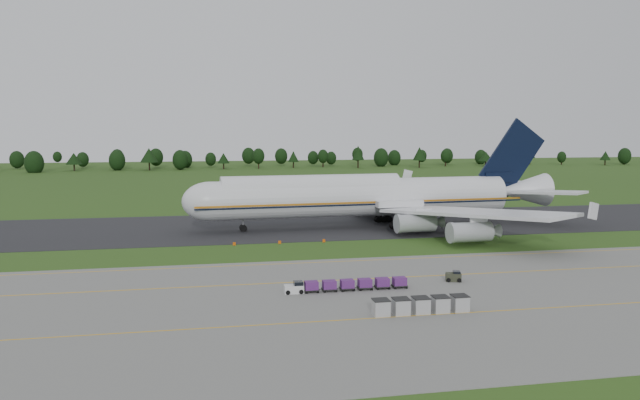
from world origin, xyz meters
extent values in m
plane|color=#274715|center=(0.00, 0.00, 0.00)|extent=(600.00, 600.00, 0.00)
cube|color=slate|center=(0.00, -34.00, 0.03)|extent=(300.00, 52.00, 0.06)
cube|color=black|center=(0.00, 28.00, 0.04)|extent=(300.00, 40.00, 0.08)
cube|color=orange|center=(0.00, -22.00, 0.07)|extent=(300.00, 0.25, 0.01)
cube|color=orange|center=(0.00, -40.00, 0.07)|extent=(300.00, 0.20, 0.01)
cube|color=orange|center=(0.00, -10.00, 0.07)|extent=(120.00, 0.20, 0.01)
cylinder|color=black|center=(-97.81, 212.45, 1.48)|extent=(0.70, 0.70, 2.97)
sphere|color=black|center=(-97.81, 212.45, 4.53)|extent=(8.98, 8.98, 8.98)
cylinder|color=black|center=(-81.48, 221.72, 1.60)|extent=(0.70, 0.70, 3.21)
cone|color=black|center=(-81.48, 221.72, 6.05)|extent=(7.94, 7.94, 5.70)
cylinder|color=black|center=(-60.85, 221.45, 1.62)|extent=(0.70, 0.70, 3.24)
sphere|color=black|center=(-60.85, 221.45, 4.96)|extent=(8.10, 8.10, 8.10)
cylinder|color=black|center=(-44.94, 218.17, 2.02)|extent=(0.70, 0.70, 4.04)
cone|color=black|center=(-44.94, 218.17, 7.63)|extent=(8.95, 8.95, 7.18)
cylinder|color=black|center=(-29.74, 219.45, 1.66)|extent=(0.70, 0.70, 3.31)
sphere|color=black|center=(-29.74, 219.45, 5.06)|extent=(7.76, 7.76, 7.76)
cylinder|color=black|center=(-7.84, 220.46, 1.52)|extent=(0.70, 0.70, 3.03)
cone|color=black|center=(-7.84, 220.46, 5.73)|extent=(6.27, 6.27, 5.39)
cylinder|color=black|center=(10.25, 219.73, 2.16)|extent=(0.70, 0.70, 4.32)
sphere|color=black|center=(10.25, 219.73, 6.60)|extent=(6.29, 6.29, 6.29)
cylinder|color=black|center=(29.06, 222.54, 1.63)|extent=(0.70, 0.70, 3.25)
cone|color=black|center=(29.06, 222.54, 6.14)|extent=(5.74, 5.74, 5.78)
cylinder|color=black|center=(45.88, 226.33, 1.93)|extent=(0.70, 0.70, 3.86)
sphere|color=black|center=(45.88, 226.33, 5.90)|extent=(5.73, 5.73, 5.73)
cylinder|color=black|center=(62.71, 215.39, 2.14)|extent=(0.70, 0.70, 4.28)
cone|color=black|center=(62.71, 215.39, 8.09)|extent=(6.51, 6.51, 7.61)
cylinder|color=black|center=(78.69, 226.57, 1.60)|extent=(0.70, 0.70, 3.20)
sphere|color=black|center=(78.69, 226.57, 4.89)|extent=(8.09, 8.09, 8.09)
cylinder|color=black|center=(95.71, 212.06, 2.01)|extent=(0.70, 0.70, 4.01)
cone|color=black|center=(95.71, 212.06, 7.58)|extent=(7.06, 7.06, 7.14)
cylinder|color=black|center=(114.07, 220.50, 1.90)|extent=(0.70, 0.70, 3.80)
sphere|color=black|center=(114.07, 220.50, 5.80)|extent=(5.58, 5.58, 5.58)
cylinder|color=black|center=(136.20, 216.85, 1.46)|extent=(0.70, 0.70, 2.93)
cone|color=black|center=(136.20, 216.85, 5.53)|extent=(8.18, 8.18, 5.20)
cylinder|color=black|center=(150.90, 213.19, 1.59)|extent=(0.70, 0.70, 3.19)
sphere|color=black|center=(150.90, 213.19, 4.87)|extent=(6.67, 6.67, 6.67)
cylinder|color=black|center=(169.23, 227.88, 1.93)|extent=(0.70, 0.70, 3.87)
cone|color=black|center=(169.23, 227.88, 7.31)|extent=(5.66, 5.66, 6.88)
cylinder|color=black|center=(185.85, 222.00, 1.46)|extent=(0.70, 0.70, 2.92)
sphere|color=black|center=(185.85, 222.00, 4.46)|extent=(5.03, 5.03, 5.03)
cylinder|color=black|center=(208.03, 213.53, 1.45)|extent=(0.70, 0.70, 2.89)
cone|color=black|center=(208.03, 213.53, 5.46)|extent=(5.92, 5.92, 5.14)
cylinder|color=black|center=(223.03, 217.08, 1.62)|extent=(0.70, 0.70, 3.23)
sphere|color=black|center=(223.03, 217.08, 4.94)|extent=(7.31, 7.31, 7.31)
cylinder|color=silver|center=(14.55, 23.71, 6.49)|extent=(65.25, 11.53, 8.06)
cylinder|color=silver|center=(3.38, 23.11, 8.39)|extent=(38.33, 8.32, 6.29)
sphere|color=silver|center=(-17.86, 21.97, 6.49)|extent=(8.06, 8.06, 8.06)
cone|color=silver|center=(53.11, 25.79, 7.05)|extent=(12.70, 8.31, 7.66)
cube|color=orange|center=(14.77, 19.67, 5.82)|extent=(71.53, 3.91, 0.39)
cube|color=silver|center=(30.73, 3.18, 5.48)|extent=(28.27, 38.69, 0.62)
cube|color=silver|center=(28.44, 45.87, 5.48)|extent=(25.13, 39.41, 0.62)
cylinder|color=#999BA1|center=(21.95, 9.99, 2.69)|extent=(8.02, 4.00, 3.58)
cylinder|color=#999BA1|center=(28.00, -2.01, 2.69)|extent=(8.02, 4.00, 3.58)
cylinder|color=#999BA1|center=(20.44, 38.15, 2.69)|extent=(8.02, 4.00, 3.58)
cylinder|color=#999BA1|center=(25.17, 50.73, 2.69)|extent=(8.02, 4.00, 3.58)
cube|color=black|center=(50.33, 25.64, 14.59)|extent=(16.33, 1.49, 17.97)
cube|color=silver|center=(55.23, 17.50, 7.39)|extent=(13.40, 15.44, 0.50)
cube|color=silver|center=(54.33, 34.26, 7.39)|extent=(12.42, 15.71, 0.50)
cylinder|color=slate|center=(-11.15, 22.33, 1.23)|extent=(0.40, 0.40, 2.46)
cylinder|color=black|center=(-11.15, 22.33, 0.73)|extent=(1.51, 1.08, 1.45)
cylinder|color=slate|center=(21.53, 19.04, 1.23)|extent=(0.40, 0.40, 2.46)
cylinder|color=black|center=(21.53, 19.04, 0.73)|extent=(1.51, 1.08, 1.45)
cylinder|color=slate|center=(20.99, 29.10, 1.23)|extent=(0.40, 0.40, 2.46)
cylinder|color=black|center=(20.99, 29.10, 0.73)|extent=(1.51, 1.08, 1.45)
cube|color=silver|center=(-7.97, -27.66, 0.59)|extent=(2.50, 1.35, 1.06)
cylinder|color=black|center=(-8.84, -28.34, 0.35)|extent=(0.58, 0.21, 0.58)
cube|color=black|center=(-5.66, -27.66, 0.40)|extent=(1.92, 1.44, 0.12)
cube|color=#4D1F5F|center=(-5.66, -27.66, 0.97)|extent=(1.73, 1.35, 1.06)
cylinder|color=black|center=(-6.43, -28.34, 0.22)|extent=(0.33, 0.14, 0.33)
cube|color=black|center=(-3.26, -27.66, 0.40)|extent=(1.92, 1.44, 0.12)
cube|color=#4D1F5F|center=(-3.26, -27.66, 0.97)|extent=(1.73, 1.35, 1.06)
cylinder|color=black|center=(-4.03, -28.34, 0.22)|extent=(0.33, 0.14, 0.33)
cube|color=black|center=(-0.85, -27.66, 0.40)|extent=(1.92, 1.44, 0.12)
cube|color=#4D1F5F|center=(-0.85, -27.66, 0.97)|extent=(1.73, 1.35, 1.06)
cylinder|color=black|center=(-1.62, -28.34, 0.22)|extent=(0.33, 0.14, 0.33)
cube|color=black|center=(1.55, -27.66, 0.40)|extent=(1.92, 1.44, 0.12)
cube|color=#4D1F5F|center=(1.55, -27.66, 0.97)|extent=(1.73, 1.35, 1.06)
cylinder|color=black|center=(0.78, -28.34, 0.22)|extent=(0.33, 0.14, 0.33)
cube|color=black|center=(3.96, -27.66, 0.40)|extent=(1.92, 1.44, 0.12)
cube|color=#4D1F5F|center=(3.96, -27.66, 0.97)|extent=(1.73, 1.35, 1.06)
cylinder|color=black|center=(3.19, -28.34, 0.22)|extent=(0.33, 0.14, 0.33)
cube|color=black|center=(6.36, -27.66, 0.40)|extent=(1.92, 1.44, 0.12)
cube|color=#4D1F5F|center=(6.36, -27.66, 0.97)|extent=(1.73, 1.35, 1.06)
cylinder|color=black|center=(5.59, -28.34, 0.22)|extent=(0.33, 0.14, 0.33)
cylinder|color=black|center=(-7.97, -27.66, 0.35)|extent=(0.58, 0.21, 0.58)
cube|color=#2D3021|center=(14.92, -25.61, 0.64)|extent=(2.35, 1.78, 1.15)
cylinder|color=black|center=(14.19, -26.24, 0.35)|extent=(0.59, 0.21, 0.59)
cylinder|color=black|center=(15.65, -24.98, 0.35)|extent=(0.59, 0.21, 0.59)
cube|color=#A1A1A1|center=(0.40, -39.11, 0.95)|extent=(1.78, 1.78, 1.78)
cube|color=black|center=(0.40, -39.11, 1.88)|extent=(1.89, 1.89, 0.09)
cube|color=#A1A1A1|center=(2.80, -39.11, 0.95)|extent=(1.78, 1.78, 1.78)
cube|color=black|center=(2.80, -39.11, 1.88)|extent=(1.89, 1.89, 0.09)
cube|color=#A1A1A1|center=(5.20, -39.11, 0.95)|extent=(1.78, 1.78, 1.78)
cube|color=black|center=(5.20, -39.11, 1.88)|extent=(1.89, 1.89, 0.09)
cube|color=#A1A1A1|center=(7.60, -39.11, 0.95)|extent=(1.78, 1.78, 1.78)
cube|color=black|center=(7.60, -39.11, 1.88)|extent=(1.89, 1.89, 0.09)
cube|color=#A1A1A1|center=(10.00, -39.11, 0.95)|extent=(1.78, 1.78, 1.78)
cube|color=black|center=(10.00, -39.11, 1.88)|extent=(1.89, 1.89, 0.09)
cube|color=#DB5206|center=(-13.80, 7.21, 0.30)|extent=(0.50, 0.12, 0.60)
cube|color=black|center=(-13.80, 7.21, 0.02)|extent=(0.30, 0.30, 0.04)
cube|color=#DB5206|center=(-5.43, 7.21, 0.30)|extent=(0.50, 0.12, 0.60)
cube|color=black|center=(-5.43, 7.21, 0.02)|extent=(0.30, 0.30, 0.04)
cube|color=#DB5206|center=(2.93, 7.21, 0.30)|extent=(0.50, 0.12, 0.60)
cube|color=black|center=(2.93, 7.21, 0.02)|extent=(0.30, 0.30, 0.04)
camera|label=1|loc=(-19.52, -105.92, 21.47)|focal=35.00mm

